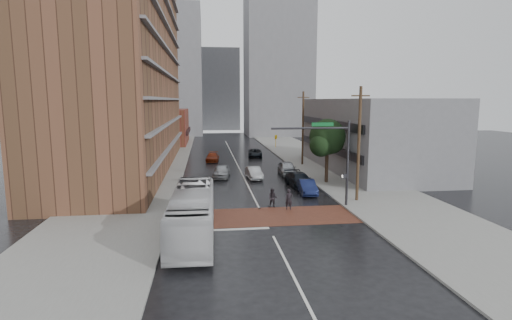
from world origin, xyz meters
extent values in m
plane|color=black|center=(0.00, 0.00, 0.00)|extent=(160.00, 160.00, 0.00)
cube|color=brown|center=(0.00, 0.50, 0.01)|extent=(14.00, 5.00, 0.02)
cube|color=gray|center=(-11.50, 25.00, 0.07)|extent=(9.00, 90.00, 0.15)
cube|color=gray|center=(11.50, 25.00, 0.07)|extent=(9.00, 90.00, 0.15)
cube|color=brown|center=(-14.00, 24.00, 14.00)|extent=(10.00, 44.00, 28.00)
cube|color=maroon|center=(-12.00, 54.00, 3.50)|extent=(8.00, 16.00, 7.00)
cube|color=slate|center=(16.50, 20.00, 4.50)|extent=(11.00, 26.00, 9.00)
cube|color=slate|center=(-14.00, 78.00, 16.00)|extent=(18.00, 16.00, 32.00)
cube|color=slate|center=(14.00, 72.00, 18.00)|extent=(16.00, 14.00, 36.00)
cube|color=slate|center=(0.00, 95.00, 12.00)|extent=(12.00, 10.00, 24.00)
cylinder|color=#332319|center=(8.50, 12.00, 2.00)|extent=(0.36, 0.36, 4.00)
sphere|color=black|center=(8.50, 12.00, 5.00)|extent=(3.80, 3.80, 3.80)
sphere|color=black|center=(7.60, 11.20, 4.20)|extent=(2.40, 2.40, 2.40)
sphere|color=black|center=(9.30, 12.80, 4.40)|extent=(2.60, 2.60, 2.60)
cylinder|color=#2D2D33|center=(7.30, 2.50, 3.60)|extent=(0.20, 0.20, 7.20)
cylinder|color=#2D2D33|center=(4.10, 2.50, 6.60)|extent=(6.40, 0.16, 0.16)
imported|color=gold|center=(1.30, 2.50, 5.60)|extent=(0.20, 0.16, 1.00)
cube|color=#0C5926|center=(5.10, 2.50, 6.90)|extent=(1.80, 0.05, 0.30)
cube|color=#2D2D33|center=(7.05, 2.50, 2.60)|extent=(0.30, 0.30, 0.35)
cylinder|color=#473321|center=(8.80, 4.00, 5.00)|extent=(0.26, 0.26, 10.00)
cube|color=#473321|center=(8.80, 4.00, 9.20)|extent=(1.60, 0.12, 0.12)
cylinder|color=#473321|center=(8.80, 24.00, 5.00)|extent=(0.26, 0.26, 10.00)
cube|color=#473321|center=(8.80, 24.00, 9.20)|extent=(1.60, 0.12, 0.12)
imported|color=silver|center=(-5.21, -3.42, 1.58)|extent=(2.90, 11.39, 3.16)
imported|color=black|center=(2.35, 2.20, 0.85)|extent=(0.62, 0.41, 1.71)
imported|color=black|center=(1.14, 3.00, 0.81)|extent=(0.96, 0.86, 1.61)
imported|color=#A0A3A7|center=(-2.53, 16.48, 0.75)|extent=(2.38, 4.60, 1.50)
imported|color=#B4B9BD|center=(1.08, 15.32, 0.68)|extent=(1.77, 4.22, 1.35)
imported|color=maroon|center=(-3.35, 29.09, 0.62)|extent=(2.15, 4.42, 1.24)
imported|color=black|center=(3.38, 32.82, 0.64)|extent=(2.57, 4.77, 1.27)
imported|color=#141C47|center=(5.20, 7.39, 0.67)|extent=(1.71, 4.19, 1.35)
imported|color=black|center=(5.20, 10.48, 0.73)|extent=(2.63, 5.23, 1.46)
imported|color=#A6AAAE|center=(5.29, 17.23, 0.80)|extent=(2.09, 4.79, 1.61)
camera|label=1|loc=(-4.27, -28.74, 8.82)|focal=28.00mm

